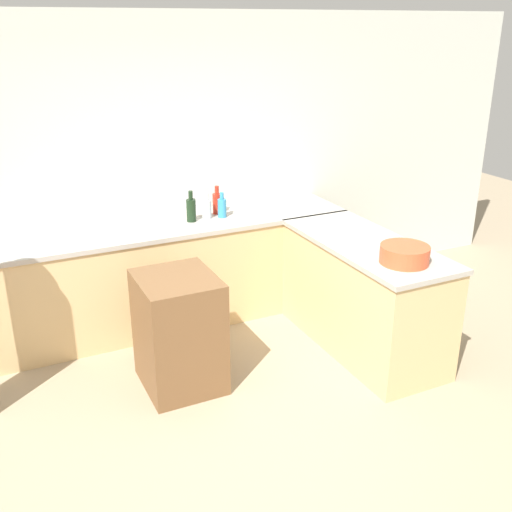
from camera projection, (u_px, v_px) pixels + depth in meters
name	position (u px, v px, depth m)	size (l,w,h in m)	color
ground_plane	(268.00, 442.00, 3.96)	(14.00, 14.00, 0.00)	tan
wall_back	(154.00, 170.00, 5.40)	(8.00, 0.06, 2.70)	silver
counter_back	(172.00, 273.00, 5.42)	(3.29, 0.68, 0.94)	#D6B27A
counter_peninsula	(363.00, 295.00, 5.00)	(0.69, 1.63, 0.94)	#D6B27A
island_table	(179.00, 332.00, 4.45)	(0.56, 0.62, 0.88)	brown
mixing_bowl	(404.00, 254.00, 4.38)	(0.36, 0.36, 0.13)	#DB512D
wine_bottle_dark	(191.00, 209.00, 5.29)	(0.08, 0.08, 0.28)	black
vinegar_bottle_clear	(207.00, 208.00, 5.37)	(0.08, 0.08, 0.23)	silver
hot_sauce_bottle	(217.00, 203.00, 5.50)	(0.08, 0.08, 0.26)	red
dish_soap_bottle	(222.00, 207.00, 5.41)	(0.08, 0.08, 0.23)	#338CBF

